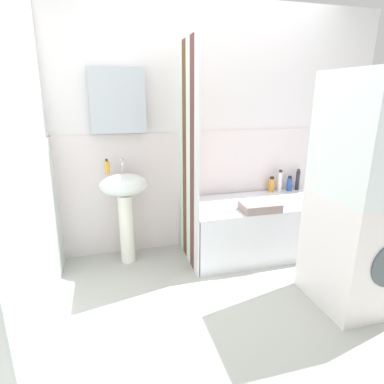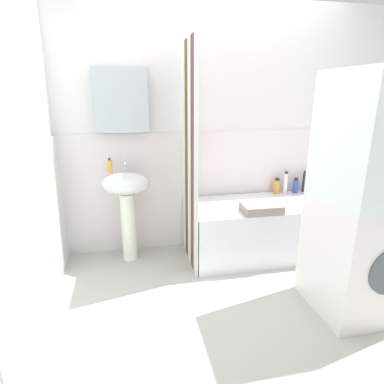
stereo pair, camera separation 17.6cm
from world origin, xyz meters
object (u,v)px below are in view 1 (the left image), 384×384
(sink, at_px, (125,199))
(towel_folded, at_px, (260,207))
(soap_dispenser, at_px, (107,167))
(washer_dryer_stack, at_px, (366,196))
(shampoo_bottle, at_px, (298,180))
(conditioner_bottle, at_px, (280,181))
(body_wash_bottle, at_px, (289,184))
(lotion_bottle, at_px, (271,185))
(bathtub, at_px, (257,227))

(sink, relative_size, towel_folded, 2.49)
(soap_dispenser, relative_size, washer_dryer_stack, 0.08)
(shampoo_bottle, distance_m, conditioner_bottle, 0.23)
(shampoo_bottle, bearing_deg, body_wash_bottle, -170.46)
(shampoo_bottle, bearing_deg, lotion_bottle, -179.97)
(sink, xyz_separation_m, conditioner_bottle, (1.66, 0.12, 0.01))
(shampoo_bottle, height_order, lotion_bottle, shampoo_bottle)
(soap_dispenser, relative_size, shampoo_bottle, 0.59)
(sink, relative_size, lotion_bottle, 5.15)
(conditioner_bottle, height_order, towel_folded, conditioner_bottle)
(soap_dispenser, xyz_separation_m, towel_folded, (1.32, -0.42, -0.36))
(body_wash_bottle, relative_size, washer_dryer_stack, 0.10)
(shampoo_bottle, xyz_separation_m, washer_dryer_stack, (-0.24, -1.21, 0.21))
(soap_dispenser, distance_m, body_wash_bottle, 1.94)
(towel_folded, bearing_deg, shampoo_bottle, 35.46)
(body_wash_bottle, height_order, lotion_bottle, lotion_bottle)
(soap_dispenser, bearing_deg, lotion_bottle, 2.76)
(soap_dispenser, bearing_deg, washer_dryer_stack, -32.33)
(soap_dispenser, xyz_separation_m, body_wash_bottle, (1.91, 0.06, -0.32))
(sink, distance_m, shampoo_bottle, 1.89)
(bathtub, bearing_deg, conditioner_bottle, 34.97)
(soap_dispenser, distance_m, bathtub, 1.58)
(lotion_bottle, bearing_deg, conditioner_bottle, -9.00)
(shampoo_bottle, relative_size, conditioner_bottle, 0.97)
(shampoo_bottle, distance_m, body_wash_bottle, 0.12)
(shampoo_bottle, bearing_deg, soap_dispenser, -177.67)
(body_wash_bottle, bearing_deg, towel_folded, -140.88)
(soap_dispenser, bearing_deg, sink, -19.50)
(body_wash_bottle, xyz_separation_m, conditioner_bottle, (-0.12, 0.00, 0.04))
(soap_dispenser, height_order, shampoo_bottle, soap_dispenser)
(lotion_bottle, bearing_deg, bathtub, -135.84)
(towel_folded, bearing_deg, conditioner_bottle, 45.65)
(body_wash_bottle, bearing_deg, shampoo_bottle, 9.54)
(bathtub, xyz_separation_m, washer_dryer_stack, (0.36, -0.93, 0.59))
(sink, height_order, body_wash_bottle, sink)
(soap_dispenser, xyz_separation_m, shampoo_bottle, (2.02, 0.08, -0.28))
(shampoo_bottle, relative_size, washer_dryer_stack, 0.14)
(sink, xyz_separation_m, towel_folded, (1.18, -0.37, -0.06))
(bathtub, xyz_separation_m, conditioner_bottle, (0.37, 0.26, 0.38))
(bathtub, distance_m, towel_folded, 0.39)
(sink, height_order, soap_dispenser, soap_dispenser)
(towel_folded, xyz_separation_m, washer_dryer_stack, (0.46, -0.71, 0.28))
(towel_folded, bearing_deg, bathtub, 65.36)
(washer_dryer_stack, bearing_deg, soap_dispenser, 147.67)
(bathtub, distance_m, washer_dryer_stack, 1.16)
(soap_dispenser, bearing_deg, shampoo_bottle, 2.33)
(shampoo_bottle, bearing_deg, bathtub, -155.41)
(conditioner_bottle, distance_m, washer_dryer_stack, 1.21)
(sink, xyz_separation_m, shampoo_bottle, (1.89, 0.13, 0.01))
(sink, bearing_deg, washer_dryer_stack, -33.25)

